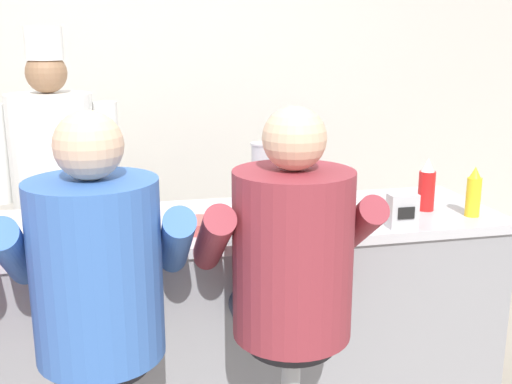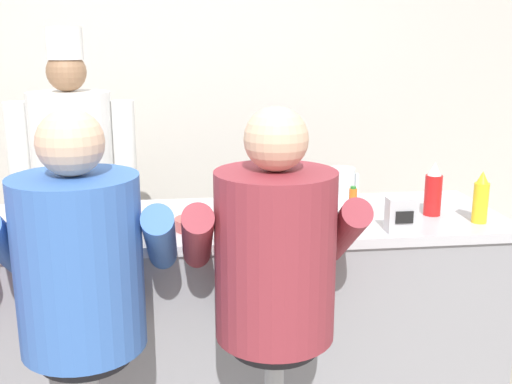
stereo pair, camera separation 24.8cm
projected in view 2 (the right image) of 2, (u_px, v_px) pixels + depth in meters
name	position (u px, v px, depth m)	size (l,w,h in m)	color
wall_back	(183.00, 95.00, 4.03)	(10.00, 0.06, 2.70)	beige
diner_counter	(190.00, 322.00, 2.67)	(2.75, 0.71, 0.96)	gray
ketchup_bottle_red	(434.00, 191.00, 2.59)	(0.07, 0.07, 0.24)	red
mustard_bottle_yellow	(482.00, 199.00, 2.49)	(0.06, 0.06, 0.22)	yellow
hot_sauce_bottle_orange	(354.00, 204.00, 2.52)	(0.03, 0.03, 0.15)	orange
water_pitcher_clear	(342.00, 188.00, 2.72)	(0.14, 0.12, 0.18)	silver
breakfast_plate	(63.00, 232.00, 2.33)	(0.27, 0.27, 0.05)	white
cereal_bowl	(196.00, 224.00, 2.41)	(0.16, 0.16, 0.05)	#B24C47
coffee_mug_blue	(276.00, 219.00, 2.39)	(0.14, 0.09, 0.10)	#4C7AB2
cup_stack_steel	(261.00, 182.00, 2.50)	(0.09, 0.09, 0.33)	#B7BABF
napkin_dispenser_chrome	(402.00, 215.00, 2.37)	(0.12, 0.07, 0.14)	silver
diner_seated_blue	(83.00, 271.00, 1.98)	(0.62, 0.61, 1.50)	#B2B5BA
diner_seated_maroon	(275.00, 263.00, 2.06)	(0.62, 0.61, 1.50)	#B2B5BA
cook_in_whites_near	(75.00, 175.00, 3.33)	(0.69, 0.44, 1.77)	#232328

